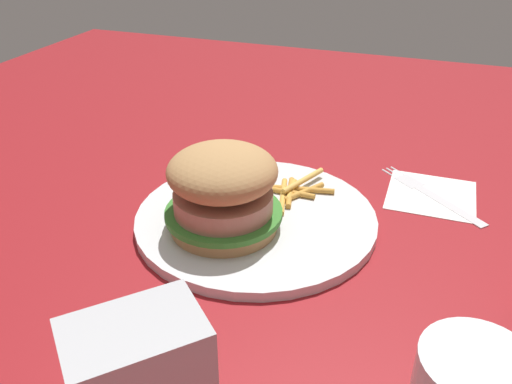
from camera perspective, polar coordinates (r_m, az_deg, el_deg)
name	(u,v)px	position (r m, az deg, el deg)	size (l,w,h in m)	color
ground_plane	(273,230)	(0.63, 1.86, -4.07)	(1.60, 1.60, 0.00)	maroon
plate	(256,218)	(0.64, 0.00, -2.82)	(0.28, 0.28, 0.01)	silver
sandwich	(223,189)	(0.58, -3.55, 0.28)	(0.13, 0.13, 0.10)	tan
fries_pile	(296,190)	(0.67, 4.23, 0.17)	(0.08, 0.11, 0.01)	gold
napkin	(431,195)	(0.73, 18.16, -0.27)	(0.11, 0.11, 0.00)	white
fork	(431,192)	(0.73, 18.11, -0.04)	(0.14, 0.13, 0.00)	silver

